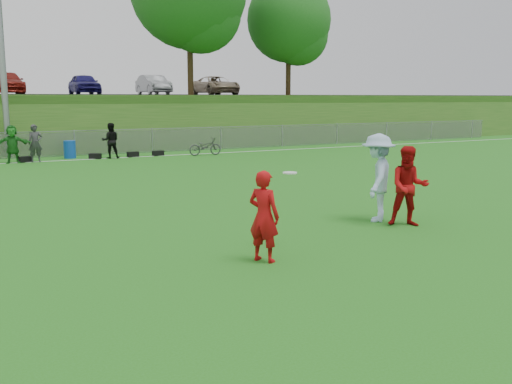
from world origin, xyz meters
TOP-DOWN VIEW (x-y plane):
  - ground at (0.00, 0.00)m, footprint 120.00×120.00m
  - sideline_far at (0.00, 18.00)m, footprint 60.00×0.10m
  - fence at (0.00, 20.00)m, footprint 58.00×0.06m
  - berm at (0.00, 31.00)m, footprint 120.00×18.00m
  - parking_lot at (0.00, 33.00)m, footprint 120.00×12.00m
  - tree_green_far at (16.16, 25.92)m, footprint 5.88×5.88m
  - car_row at (-1.17, 32.00)m, footprint 32.04×5.18m
  - spectator_row at (-2.90, 18.00)m, footprint 8.41×0.81m
  - gear_bags at (1.02, 18.10)m, footprint 6.86×0.54m
  - player_red_left at (-0.57, -0.77)m, footprint 0.64×0.71m
  - player_red_center at (3.67, 0.20)m, footprint 1.11×1.06m
  - player_blue at (3.39, 0.94)m, footprint 1.48×1.48m
  - frisbee at (0.36, -0.10)m, footprint 0.28×0.28m
  - recycling_bin at (-0.43, 18.95)m, footprint 0.68×0.68m
  - bicycle at (5.86, 17.20)m, footprint 1.70×0.63m

SIDE VIEW (x-z plane):
  - ground at x=0.00m, z-range 0.00..0.00m
  - sideline_far at x=0.00m, z-range 0.00..0.01m
  - gear_bags at x=1.02m, z-range 0.00..0.26m
  - recycling_bin at x=-0.43m, z-range 0.00..0.85m
  - bicycle at x=5.86m, z-range 0.00..0.89m
  - fence at x=0.00m, z-range 0.00..1.30m
  - player_red_left at x=-0.57m, z-range 0.00..1.63m
  - spectator_row at x=-2.90m, z-range 0.00..1.69m
  - player_red_center at x=3.67m, z-range 0.00..1.81m
  - player_blue at x=3.39m, z-range 0.00..2.06m
  - frisbee at x=0.36m, z-range 1.44..1.46m
  - berm at x=0.00m, z-range 0.00..3.00m
  - parking_lot at x=0.00m, z-range 3.00..3.10m
  - car_row at x=-1.17m, z-range 3.10..4.54m
  - tree_green_far at x=16.16m, z-range 3.87..12.06m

